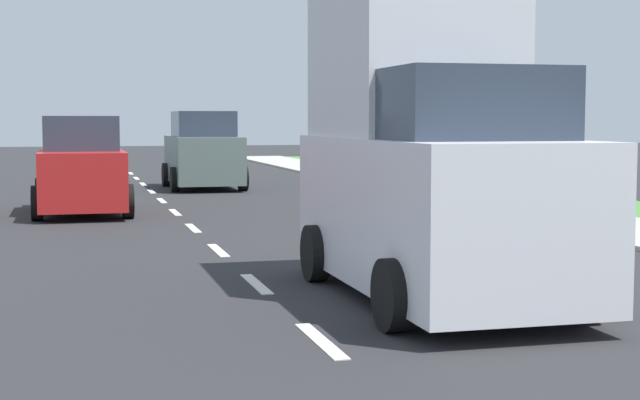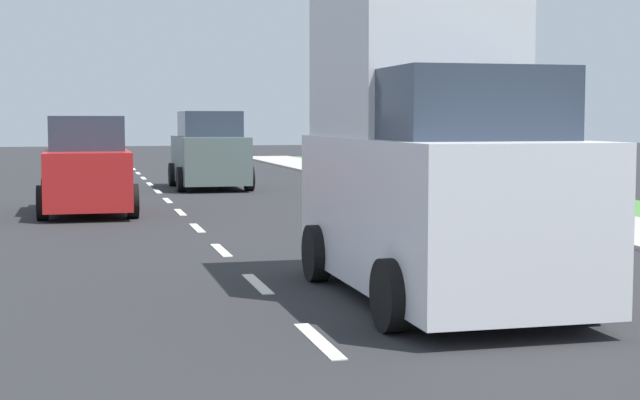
{
  "view_description": "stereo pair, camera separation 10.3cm",
  "coord_description": "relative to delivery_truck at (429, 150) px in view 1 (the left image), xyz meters",
  "views": [
    {
      "loc": [
        -2.09,
        -2.28,
        1.94
      ],
      "look_at": [
        0.43,
        7.35,
        1.1
      ],
      "focal_mm": 53.7,
      "sensor_mm": 36.0,
      "label": 1
    },
    {
      "loc": [
        -1.99,
        -2.3,
        1.94
      ],
      "look_at": [
        0.43,
        7.35,
        1.1
      ],
      "focal_mm": 53.7,
      "sensor_mm": 36.0,
      "label": 2
    }
  ],
  "objects": [
    {
      "name": "ground_plane",
      "position": [
        -1.7,
        13.47,
        -1.61
      ],
      "size": [
        96.0,
        96.0,
        0.0
      ],
      "primitive_type": "plane",
      "color": "#28282B"
    },
    {
      "name": "lane_center_line",
      "position": [
        -1.7,
        17.67,
        -1.6
      ],
      "size": [
        0.14,
        46.4,
        0.01
      ],
      "color": "silver",
      "rests_on": "ground"
    },
    {
      "name": "delivery_truck",
      "position": [
        0.0,
        0.0,
        0.0
      ],
      "size": [
        2.16,
        4.6,
        3.54
      ],
      "color": "silver",
      "rests_on": "ground"
    },
    {
      "name": "car_outgoing_far",
      "position": [
        -0.18,
        16.99,
        -0.6
      ],
      "size": [
        2.06,
        3.8,
        2.17
      ],
      "color": "slate",
      "rests_on": "ground"
    },
    {
      "name": "car_oncoming_second",
      "position": [
        -3.57,
        10.46,
        -0.68
      ],
      "size": [
        1.93,
        3.91,
        2.01
      ],
      "color": "red",
      "rests_on": "ground"
    }
  ]
}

